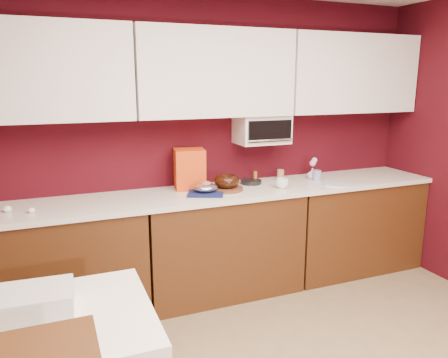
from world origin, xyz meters
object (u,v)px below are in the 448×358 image
(bundt_cake, at_px, (227,181))
(pandoro_box, at_px, (190,169))
(toaster_oven, at_px, (262,129))
(blue_jar, at_px, (317,175))
(flower_vase, at_px, (312,173))
(foil_ham_nest, at_px, (206,188))
(newspaper_stack, at_px, (36,302))
(coffee_mug, at_px, (282,182))

(bundt_cake, xyz_separation_m, pandoro_box, (-0.26, 0.18, 0.09))
(bundt_cake, bearing_deg, toaster_oven, 23.34)
(blue_jar, xyz_separation_m, flower_vase, (-0.01, 0.06, 0.01))
(foil_ham_nest, distance_m, pandoro_box, 0.27)
(bundt_cake, relative_size, newspaper_stack, 0.65)
(blue_jar, relative_size, newspaper_stack, 0.29)
(bundt_cake, bearing_deg, coffee_mug, -13.75)
(coffee_mug, bearing_deg, pandoro_box, 158.23)
(flower_vase, xyz_separation_m, newspaper_stack, (-2.35, -1.35, -0.15))
(coffee_mug, bearing_deg, bundt_cake, 166.25)
(toaster_oven, height_order, coffee_mug, toaster_oven)
(foil_ham_nest, height_order, blue_jar, blue_jar)
(bundt_cake, xyz_separation_m, foil_ham_nest, (-0.20, -0.06, -0.02))
(bundt_cake, relative_size, pandoro_box, 0.62)
(bundt_cake, bearing_deg, blue_jar, 2.46)
(bundt_cake, distance_m, coffee_mug, 0.47)
(blue_jar, distance_m, flower_vase, 0.06)
(foil_ham_nest, height_order, flower_vase, flower_vase)
(newspaper_stack, bearing_deg, blue_jar, 28.70)
(toaster_oven, height_order, bundt_cake, toaster_oven)
(toaster_oven, bearing_deg, pandoro_box, 179.77)
(toaster_oven, bearing_deg, blue_jar, -14.96)
(foil_ham_nest, xyz_separation_m, pandoro_box, (-0.06, 0.23, 0.11))
(coffee_mug, bearing_deg, newspaper_stack, -149.20)
(coffee_mug, distance_m, blue_jar, 0.47)
(blue_jar, bearing_deg, flower_vase, 96.03)
(toaster_oven, distance_m, newspaper_stack, 2.41)
(toaster_oven, relative_size, coffee_mug, 4.35)
(pandoro_box, relative_size, newspaper_stack, 1.04)
(pandoro_box, xyz_separation_m, newspaper_stack, (-1.19, -1.43, -0.26))
(foil_ham_nest, distance_m, flower_vase, 1.12)
(foil_ham_nest, distance_m, newspaper_stack, 1.73)
(bundt_cake, bearing_deg, newspaper_stack, -139.22)
(flower_vase, bearing_deg, bundt_cake, -173.53)
(coffee_mug, bearing_deg, toaster_oven, 101.31)
(toaster_oven, distance_m, blue_jar, 0.68)
(blue_jar, relative_size, flower_vase, 0.82)
(foil_ham_nest, xyz_separation_m, newspaper_stack, (-1.25, -1.19, -0.15))
(blue_jar, distance_m, newspaper_stack, 2.69)
(toaster_oven, xyz_separation_m, foil_ham_nest, (-0.61, -0.23, -0.42))
(coffee_mug, height_order, flower_vase, flower_vase)
(flower_vase, bearing_deg, pandoro_box, 176.35)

